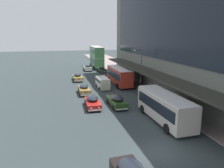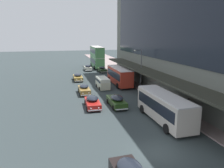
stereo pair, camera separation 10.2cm
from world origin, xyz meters
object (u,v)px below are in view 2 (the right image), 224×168
transit_bus_kerbside_front (120,75)px  sedan_second_mid (78,77)px  sedan_lead_mid (92,102)px  sedan_oncoming_rear (84,89)px  transit_bus_kerbside_rear (164,106)px  sedan_lead_near (117,101)px  transit_bus_kerbside_far (97,56)px  vw_van (103,82)px  sedan_second_near (102,69)px  street_lamp (140,66)px  sedan_trailing_near (88,68)px  pedestrian_at_kerb (188,105)px

transit_bus_kerbside_front → sedan_second_mid: 9.64m
sedan_lead_mid → sedan_oncoming_rear: sedan_lead_mid is taller
transit_bus_kerbside_rear → sedan_lead_mid: (-6.86, 6.78, -1.04)m
transit_bus_kerbside_front → sedan_lead_near: bearing=-108.3°
transit_bus_kerbside_rear → transit_bus_kerbside_far: 41.77m
transit_bus_kerbside_far → vw_van: bearing=-98.6°
transit_bus_kerbside_rear → sedan_oncoming_rear: bearing=116.9°
sedan_lead_near → sedan_oncoming_rear: bearing=114.3°
transit_bus_kerbside_front → sedan_second_near: (-0.20, 15.13, -1.15)m
transit_bus_kerbside_far → sedan_oncoming_rear: (-7.48, -27.90, -2.55)m
transit_bus_kerbside_rear → sedan_second_near: 33.80m
sedan_lead_near → street_lamp: (6.40, 7.71, 3.38)m
transit_bus_kerbside_front → transit_bus_kerbside_far: transit_bus_kerbside_far is taller
sedan_lead_near → vw_van: bearing=88.1°
sedan_lead_near → sedan_second_mid: size_ratio=1.02×
transit_bus_kerbside_rear → transit_bus_kerbside_far: (0.45, 41.74, 1.50)m
sedan_second_mid → street_lamp: bearing=-48.0°
sedan_lead_near → transit_bus_kerbside_front: bearing=71.7°
sedan_second_near → sedan_trailing_near: (-3.16, 3.30, 0.04)m
transit_bus_kerbside_far → sedan_second_near: (-0.23, -7.95, -2.55)m
street_lamp → sedan_second_near: bearing=97.3°
sedan_lead_mid → transit_bus_kerbside_rear: bearing=-44.7°
vw_van → street_lamp: size_ratio=0.67×
sedan_trailing_near → vw_van: 20.22m
transit_bus_kerbside_rear → pedestrian_at_kerb: bearing=18.3°
transit_bus_kerbside_rear → sedan_oncoming_rear: (-7.03, 13.84, -1.05)m
transit_bus_kerbside_far → sedan_lead_mid: bearing=-101.8°
transit_bus_kerbside_far → sedan_second_near: bearing=-91.7°
transit_bus_kerbside_front → sedan_trailing_near: bearing=100.3°
sedan_lead_mid → transit_bus_kerbside_front: bearing=58.5°
transit_bus_kerbside_far → sedan_second_near: transit_bus_kerbside_far is taller
transit_bus_kerbside_front → transit_bus_kerbside_rear: (-0.41, -18.66, -0.10)m
sedan_lead_near → sedan_trailing_near: size_ratio=1.10×
sedan_trailing_near → street_lamp: bearing=-76.1°
transit_bus_kerbside_rear → sedan_lead_near: 7.42m
transit_bus_kerbside_front → transit_bus_kerbside_rear: bearing=-91.3°
sedan_lead_mid → sedan_oncoming_rear: size_ratio=1.04×
pedestrian_at_kerb → transit_bus_kerbside_rear: bearing=-161.7°
street_lamp → sedan_trailing_near: bearing=103.9°
transit_bus_kerbside_far → sedan_oncoming_rear: transit_bus_kerbside_far is taller
transit_bus_kerbside_far → street_lamp: 27.77m
vw_van → street_lamp: 7.33m
sedan_second_near → vw_van: 17.28m
sedan_trailing_near → sedan_oncoming_rear: 23.61m
transit_bus_kerbside_rear → transit_bus_kerbside_front: bearing=88.7°
sedan_lead_near → sedan_second_mid: 18.72m
sedan_second_mid → sedan_oncoming_rear: 10.97m
transit_bus_kerbside_rear → sedan_second_mid: transit_bus_kerbside_rear is taller
transit_bus_kerbside_rear → sedan_lead_mid: bearing=135.3°
transit_bus_kerbside_rear → sedan_second_near: (0.21, 33.79, -1.05)m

